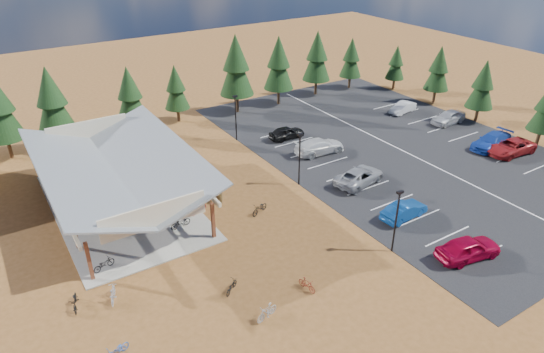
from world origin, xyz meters
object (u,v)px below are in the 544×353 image
(bike_12, at_px, (231,286))
(car_2, at_px, (359,176))
(bike_9, at_px, (113,294))
(car_7, at_px, (491,141))
(bike_11, at_px, (307,284))
(bike_pavilion, at_px, (116,166))
(bike_4, at_px, (180,222))
(bike_16, at_px, (260,208))
(car_9, at_px, (403,108))
(lamp_post_0, at_px, (396,217))
(car_8, at_px, (448,117))
(bike_8, at_px, (75,301))
(bike_1, at_px, (109,229))
(bike_15, at_px, (199,208))
(bike_3, at_px, (68,190))
(trash_bin_0, at_px, (219,198))
(bike_13, at_px, (267,312))
(lamp_post_1, at_px, (300,156))
(car_4, at_px, (287,133))
(lamp_post_2, at_px, (236,115))
(trash_bin_1, at_px, (188,187))
(car_0, at_px, (468,248))
(car_3, at_px, (320,146))
(bike_2, at_px, (76,203))
(bike_7, at_px, (119,160))
(bike_5, at_px, (162,200))
(car_6, at_px, (511,147))
(bike_0, at_px, (104,264))
(car_1, at_px, (404,211))

(bike_12, xyz_separation_m, car_2, (16.93, 6.63, 0.39))
(bike_9, xyz_separation_m, car_7, (40.90, 1.71, 0.30))
(bike_11, bearing_deg, bike_pavilion, 102.71)
(bike_pavilion, height_order, bike_4, bike_pavilion)
(bike_16, distance_m, car_9, 29.31)
(lamp_post_0, xyz_separation_m, bike_12, (-12.14, 2.50, -2.58))
(bike_pavilion, relative_size, lamp_post_0, 3.77)
(car_2, xyz_separation_m, car_7, (17.12, -1.61, 0.04))
(car_7, distance_m, car_9, 12.67)
(bike_16, height_order, car_8, car_8)
(bike_8, bearing_deg, bike_1, 71.99)
(bike_15, bearing_deg, bike_3, 19.97)
(trash_bin_0, bearing_deg, bike_13, -105.00)
(lamp_post_1, bearing_deg, bike_12, -141.95)
(car_2, relative_size, car_4, 1.31)
(lamp_post_2, xyz_separation_m, bike_13, (-11.44, -24.83, -2.46))
(trash_bin_1, distance_m, bike_3, 10.58)
(bike_4, height_order, car_7, car_7)
(car_0, bearing_deg, car_3, 5.52)
(bike_16, xyz_separation_m, car_4, (10.48, 11.60, 0.25))
(bike_pavilion, height_order, car_0, bike_pavilion)
(lamp_post_0, relative_size, bike_2, 3.13)
(lamp_post_1, xyz_separation_m, car_9, (21.77, 8.19, -2.27))
(bike_7, bearing_deg, car_0, -156.77)
(bike_3, distance_m, car_3, 24.67)
(bike_7, relative_size, bike_8, 0.90)
(bike_13, xyz_separation_m, bike_16, (5.84, 10.54, -0.02))
(bike_5, height_order, bike_12, bike_5)
(car_6, bearing_deg, lamp_post_2, -125.61)
(bike_9, relative_size, car_8, 0.38)
(trash_bin_0, xyz_separation_m, car_4, (12.60, 8.27, 0.29))
(bike_0, height_order, car_6, car_6)
(lamp_post_0, bearing_deg, car_6, 13.82)
(bike_8, xyz_separation_m, bike_9, (2.21, -0.65, 0.05))
(bike_11, bearing_deg, car_9, 24.32)
(bike_0, distance_m, bike_13, 12.35)
(bike_pavilion, distance_m, bike_4, 7.31)
(trash_bin_0, height_order, bike_4, bike_4)
(bike_11, bearing_deg, bike_9, 142.12)
(bike_5, xyz_separation_m, bike_7, (-0.79, 9.60, 0.00))
(bike_3, xyz_separation_m, car_8, (42.16, -6.62, 0.23))
(bike_3, bearing_deg, bike_13, -169.56)
(bike_1, height_order, bike_12, bike_1)
(bike_4, relative_size, car_1, 0.41)
(bike_pavilion, bearing_deg, bike_16, -37.83)
(car_9, bearing_deg, bike_4, -84.78)
(bike_8, height_order, car_7, car_7)
(bike_pavilion, relative_size, car_2, 3.61)
(bike_pavilion, bearing_deg, lamp_post_2, 25.02)
(lamp_post_2, distance_m, car_1, 21.76)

